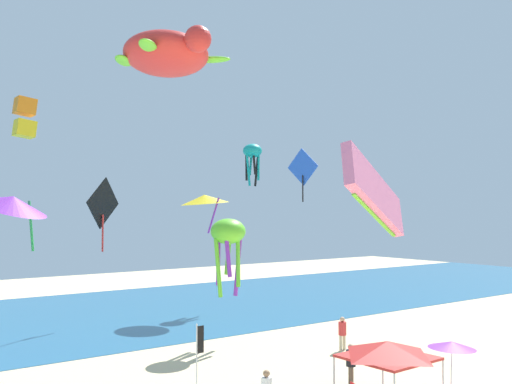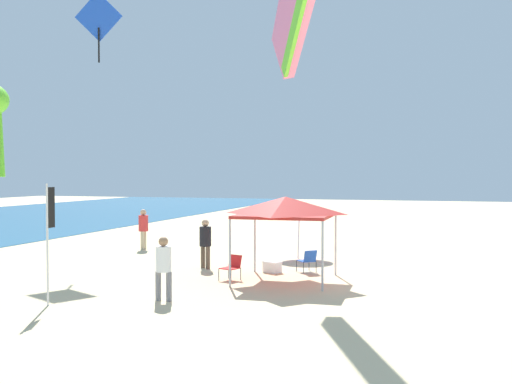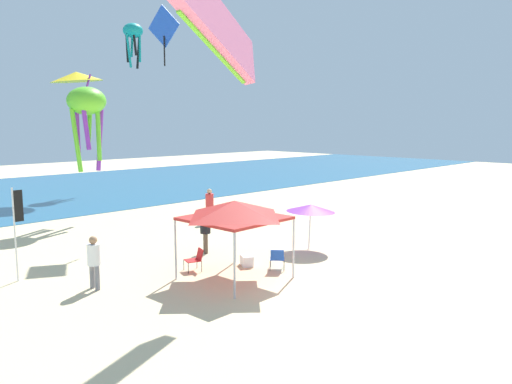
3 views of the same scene
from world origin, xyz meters
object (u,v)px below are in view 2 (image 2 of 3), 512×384
(folding_chair_left_of_tent, at_px, (232,266))
(person_far_stroller, at_px, (163,263))
(canopy_tent, at_px, (286,207))
(banner_flag, at_px, (49,232))
(person_near_umbrella, at_px, (205,240))
(kite_parafoil_pink, at_px, (294,12))
(person_kite_handler, at_px, (143,226))
(cooler_box, at_px, (272,267))
(folding_chair_facing_ocean, at_px, (308,259))
(beach_umbrella, at_px, (299,215))
(kite_diamond_blue, at_px, (99,19))

(folding_chair_left_of_tent, height_order, person_far_stroller, person_far_stroller)
(canopy_tent, height_order, banner_flag, banner_flag)
(folding_chair_left_of_tent, height_order, banner_flag, banner_flag)
(banner_flag, relative_size, person_near_umbrella, 1.78)
(kite_parafoil_pink, bearing_deg, person_near_umbrella, 33.08)
(person_near_umbrella, relative_size, kite_parafoil_pink, 0.35)
(person_kite_handler, bearing_deg, person_near_umbrella, -142.39)
(cooler_box, height_order, kite_parafoil_pink, kite_parafoil_pink)
(banner_flag, bearing_deg, folding_chair_facing_ocean, -37.05)
(person_near_umbrella, bearing_deg, beach_umbrella, 87.03)
(canopy_tent, distance_m, person_near_umbrella, 4.05)
(folding_chair_left_of_tent, relative_size, person_far_stroller, 0.46)
(canopy_tent, xyz_separation_m, cooler_box, (1.41, 0.86, -2.25))
(beach_umbrella, distance_m, person_near_umbrella, 4.63)
(cooler_box, height_order, person_far_stroller, person_far_stroller)
(cooler_box, distance_m, person_near_umbrella, 2.79)
(person_far_stroller, bearing_deg, folding_chair_facing_ocean, -119.15)
(folding_chair_facing_ocean, height_order, kite_diamond_blue, kite_diamond_blue)
(canopy_tent, xyz_separation_m, beach_umbrella, (5.20, 0.75, -0.64))
(cooler_box, bearing_deg, canopy_tent, -148.74)
(banner_flag, height_order, kite_parafoil_pink, kite_parafoil_pink)
(person_far_stroller, relative_size, kite_parafoil_pink, 0.34)
(canopy_tent, height_order, kite_diamond_blue, kite_diamond_blue)
(folding_chair_left_of_tent, distance_m, banner_flag, 6.32)
(folding_chair_left_of_tent, xyz_separation_m, kite_diamond_blue, (4.21, 7.67, 9.81))
(person_far_stroller, height_order, kite_parafoil_pink, kite_parafoil_pink)
(beach_umbrella, xyz_separation_m, kite_diamond_blue, (-1.37, 8.67, 8.48))
(beach_umbrella, height_order, person_near_umbrella, beach_umbrella)
(canopy_tent, bearing_deg, kite_diamond_blue, 67.87)
(kite_parafoil_pink, bearing_deg, folding_chair_left_of_tent, 46.30)
(kite_diamond_blue, bearing_deg, canopy_tent, 150.52)
(canopy_tent, height_order, kite_parafoil_pink, kite_parafoil_pink)
(banner_flag, height_order, person_kite_handler, banner_flag)
(beach_umbrella, distance_m, cooler_box, 4.12)
(canopy_tent, distance_m, beach_umbrella, 5.29)
(folding_chair_left_of_tent, bearing_deg, kite_diamond_blue, 170.14)
(person_near_umbrella, xyz_separation_m, person_kite_handler, (4.34, 4.91, 0.02))
(canopy_tent, xyz_separation_m, kite_diamond_blue, (3.83, 9.42, 7.84))
(person_far_stroller, bearing_deg, kite_diamond_blue, -52.07)
(canopy_tent, bearing_deg, person_kite_handler, 55.02)
(folding_chair_left_of_tent, height_order, person_near_umbrella, person_near_umbrella)
(person_far_stroller, height_order, kite_diamond_blue, kite_diamond_blue)
(cooler_box, distance_m, banner_flag, 8.32)
(person_near_umbrella, distance_m, kite_parafoil_pink, 8.90)
(banner_flag, distance_m, person_far_stroller, 3.19)
(beach_umbrella, bearing_deg, kite_parafoil_pink, -168.45)
(banner_flag, bearing_deg, person_near_umbrella, -13.35)
(canopy_tent, distance_m, folding_chair_left_of_tent, 2.67)
(beach_umbrella, xyz_separation_m, cooler_box, (-3.79, 0.10, -1.61))
(canopy_tent, relative_size, folding_chair_left_of_tent, 3.82)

